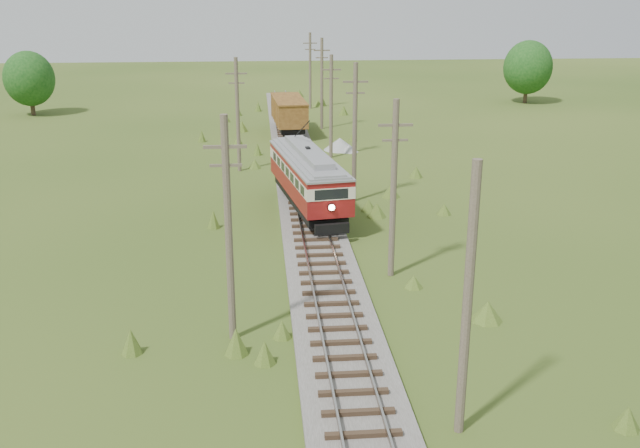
{
  "coord_description": "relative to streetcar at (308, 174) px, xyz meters",
  "views": [
    {
      "loc": [
        -2.95,
        -13.92,
        13.26
      ],
      "look_at": [
        0.0,
        20.01,
        2.07
      ],
      "focal_mm": 40.0,
      "sensor_mm": 36.0,
      "label": 1
    }
  ],
  "objects": [
    {
      "name": "gondola",
      "position": [
        -0.0,
        26.05,
        -0.41
      ],
      "size": [
        3.31,
        8.82,
        2.88
      ],
      "rotation": [
        0.0,
        0.0,
        0.06
      ],
      "color": "black",
      "rests_on": "ground"
    },
    {
      "name": "utility_pole_r_3",
      "position": [
        3.2,
        2.49,
        2.1
      ],
      "size": [
        1.6,
        0.3,
        9.0
      ],
      "color": "brown",
      "rests_on": "ground"
    },
    {
      "name": "gravel_pile",
      "position": [
        4.19,
        18.21,
        -2.03
      ],
      "size": [
        2.92,
        3.09,
        1.06
      ],
      "color": "gray",
      "rests_on": "ground"
    },
    {
      "name": "utility_pole_r_6",
      "position": [
        3.2,
        41.49,
        1.95
      ],
      "size": [
        1.6,
        0.3,
        8.7
      ],
      "color": "brown",
      "rests_on": "ground"
    },
    {
      "name": "streetcar",
      "position": [
        0.0,
        0.0,
        0.0
      ],
      "size": [
        4.44,
        11.87,
        5.37
      ],
      "rotation": [
        0.0,
        0.0,
        0.15
      ],
      "color": "black",
      "rests_on": "ground"
    },
    {
      "name": "railbed_main",
      "position": [
        -0.0,
        5.49,
        -2.33
      ],
      "size": [
        3.6,
        96.0,
        0.57
      ],
      "color": "#605B54",
      "rests_on": "ground"
    },
    {
      "name": "utility_pole_r_4",
      "position": [
        3.0,
        15.49,
        1.8
      ],
      "size": [
        1.6,
        0.3,
        8.4
      ],
      "color": "brown",
      "rests_on": "ground"
    },
    {
      "name": "utility_pole_r_2",
      "position": [
        3.3,
        -10.51,
        1.9
      ],
      "size": [
        1.6,
        0.3,
        8.6
      ],
      "color": "brown",
      "rests_on": "ground"
    },
    {
      "name": "utility_pole_r_1",
      "position": [
        3.1,
        -23.51,
        1.87
      ],
      "size": [
        0.3,
        0.3,
        8.8
      ],
      "color": "brown",
      "rests_on": "ground"
    },
    {
      "name": "tree_mid_b",
      "position": [
        30.0,
        43.49,
        1.81
      ],
      "size": [
        5.88,
        5.88,
        7.57
      ],
      "color": "#38281C",
      "rests_on": "ground"
    },
    {
      "name": "utility_pole_l_b",
      "position": [
        -4.5,
        11.49,
        1.9
      ],
      "size": [
        1.6,
        0.3,
        8.6
      ],
      "color": "brown",
      "rests_on": "ground"
    },
    {
      "name": "utility_pole_r_5",
      "position": [
        3.4,
        28.49,
        2.05
      ],
      "size": [
        1.6,
        0.3,
        8.9
      ],
      "color": "brown",
      "rests_on": "ground"
    },
    {
      "name": "utility_pole_l_a",
      "position": [
        -4.2,
        -16.51,
        2.1
      ],
      "size": [
        1.6,
        0.3,
        9.0
      ],
      "color": "brown",
      "rests_on": "ground"
    },
    {
      "name": "tree_mid_a",
      "position": [
        -28.0,
        39.49,
        1.49
      ],
      "size": [
        5.46,
        5.46,
        7.03
      ],
      "color": "#38281C",
      "rests_on": "ground"
    }
  ]
}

